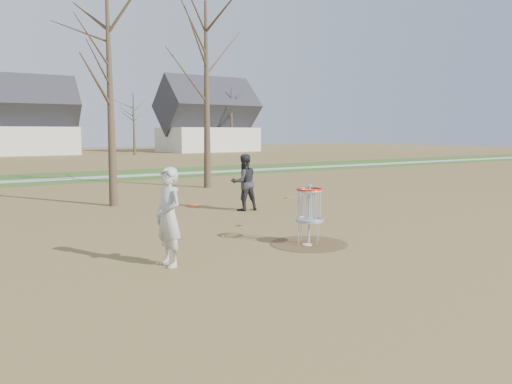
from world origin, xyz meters
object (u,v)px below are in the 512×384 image
player_standing (169,217)px  disc_grounded (307,245)px  player_throwing (244,182)px  disc_golf_basket (309,205)px

player_standing → disc_grounded: (3.36, -0.06, -0.94)m
player_standing → player_throwing: player_standing is taller
disc_grounded → player_throwing: bearing=74.3°
player_standing → player_throwing: (4.82, 5.16, -0.03)m
player_standing → disc_grounded: 3.49m
disc_grounded → disc_golf_basket: 0.91m
player_throwing → disc_grounded: player_throwing is taller
player_standing → disc_grounded: size_ratio=8.75×
disc_grounded → player_standing: bearing=179.0°
player_throwing → disc_grounded: (-1.46, -5.22, -0.92)m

